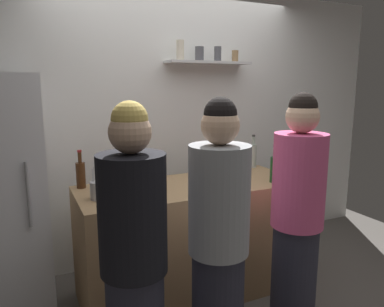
{
  "coord_description": "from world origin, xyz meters",
  "views": [
    {
      "loc": [
        -1.35,
        -2.07,
        1.69
      ],
      "look_at": [
        -0.15,
        0.49,
        1.16
      ],
      "focal_mm": 34.38,
      "sensor_mm": 36.0,
      "label": 1
    }
  ],
  "objects_px": {
    "water_bottle_plastic": "(219,173)",
    "wine_bottle_pale_glass": "(253,155)",
    "wine_bottle_dark_glass": "(211,164)",
    "refrigerator": "(5,197)",
    "wine_bottle_amber_glass": "(81,174)",
    "person_grey_hoodie": "(219,245)",
    "wine_bottle_green_glass": "(274,168)",
    "utensil_holder": "(98,190)",
    "person_blonde": "(134,264)",
    "baking_pan": "(124,184)",
    "person_pink_top": "(297,220)"
  },
  "relations": [
    {
      "from": "water_bottle_plastic",
      "to": "person_grey_hoodie",
      "type": "distance_m",
      "value": 0.93
    },
    {
      "from": "wine_bottle_green_glass",
      "to": "baking_pan",
      "type": "bearing_deg",
      "value": 161.89
    },
    {
      "from": "wine_bottle_amber_glass",
      "to": "person_grey_hoodie",
      "type": "relative_size",
      "value": 0.18
    },
    {
      "from": "person_blonde",
      "to": "water_bottle_plastic",
      "type": "bearing_deg",
      "value": -86.31
    },
    {
      "from": "person_blonde",
      "to": "baking_pan",
      "type": "bearing_deg",
      "value": -48.88
    },
    {
      "from": "wine_bottle_amber_glass",
      "to": "person_blonde",
      "type": "distance_m",
      "value": 1.17
    },
    {
      "from": "wine_bottle_pale_glass",
      "to": "person_grey_hoodie",
      "type": "height_order",
      "value": "person_grey_hoodie"
    },
    {
      "from": "wine_bottle_dark_glass",
      "to": "water_bottle_plastic",
      "type": "height_order",
      "value": "wine_bottle_dark_glass"
    },
    {
      "from": "wine_bottle_pale_glass",
      "to": "person_pink_top",
      "type": "relative_size",
      "value": 0.19
    },
    {
      "from": "baking_pan",
      "to": "wine_bottle_green_glass",
      "type": "height_order",
      "value": "wine_bottle_green_glass"
    },
    {
      "from": "refrigerator",
      "to": "utensil_holder",
      "type": "bearing_deg",
      "value": -36.09
    },
    {
      "from": "person_grey_hoodie",
      "to": "wine_bottle_dark_glass",
      "type": "bearing_deg",
      "value": 129.63
    },
    {
      "from": "water_bottle_plastic",
      "to": "wine_bottle_pale_glass",
      "type": "bearing_deg",
      "value": 33.35
    },
    {
      "from": "wine_bottle_green_glass",
      "to": "person_pink_top",
      "type": "bearing_deg",
      "value": -112.93
    },
    {
      "from": "utensil_holder",
      "to": "wine_bottle_amber_glass",
      "type": "xyz_separation_m",
      "value": [
        -0.06,
        0.34,
        0.05
      ]
    },
    {
      "from": "utensil_holder",
      "to": "wine_bottle_amber_glass",
      "type": "relative_size",
      "value": 0.77
    },
    {
      "from": "baking_pan",
      "to": "wine_bottle_green_glass",
      "type": "xyz_separation_m",
      "value": [
        1.14,
        -0.37,
        0.09
      ]
    },
    {
      "from": "person_blonde",
      "to": "refrigerator",
      "type": "bearing_deg",
      "value": -10.48
    },
    {
      "from": "water_bottle_plastic",
      "to": "person_blonde",
      "type": "relative_size",
      "value": 0.13
    },
    {
      "from": "water_bottle_plastic",
      "to": "person_pink_top",
      "type": "xyz_separation_m",
      "value": [
        0.2,
        -0.69,
        -0.19
      ]
    },
    {
      "from": "refrigerator",
      "to": "baking_pan",
      "type": "height_order",
      "value": "refrigerator"
    },
    {
      "from": "utensil_holder",
      "to": "wine_bottle_dark_glass",
      "type": "xyz_separation_m",
      "value": [
        1.01,
        0.23,
        0.04
      ]
    },
    {
      "from": "utensil_holder",
      "to": "person_pink_top",
      "type": "relative_size",
      "value": 0.14
    },
    {
      "from": "refrigerator",
      "to": "wine_bottle_amber_glass",
      "type": "distance_m",
      "value": 0.56
    },
    {
      "from": "wine_bottle_amber_glass",
      "to": "wine_bottle_dark_glass",
      "type": "bearing_deg",
      "value": -5.81
    },
    {
      "from": "wine_bottle_dark_glass",
      "to": "water_bottle_plastic",
      "type": "bearing_deg",
      "value": -104.14
    },
    {
      "from": "wine_bottle_green_glass",
      "to": "wine_bottle_amber_glass",
      "type": "bearing_deg",
      "value": 160.99
    },
    {
      "from": "wine_bottle_green_glass",
      "to": "person_blonde",
      "type": "distance_m",
      "value": 1.53
    },
    {
      "from": "refrigerator",
      "to": "wine_bottle_dark_glass",
      "type": "bearing_deg",
      "value": -7.0
    },
    {
      "from": "wine_bottle_amber_glass",
      "to": "wine_bottle_green_glass",
      "type": "xyz_separation_m",
      "value": [
        1.44,
        -0.5,
        0.01
      ]
    },
    {
      "from": "refrigerator",
      "to": "person_blonde",
      "type": "relative_size",
      "value": 1.09
    },
    {
      "from": "refrigerator",
      "to": "wine_bottle_dark_glass",
      "type": "distance_m",
      "value": 1.62
    },
    {
      "from": "baking_pan",
      "to": "water_bottle_plastic",
      "type": "xyz_separation_m",
      "value": [
        0.71,
        -0.23,
        0.07
      ]
    },
    {
      "from": "wine_bottle_dark_glass",
      "to": "person_blonde",
      "type": "relative_size",
      "value": 0.18
    },
    {
      "from": "utensil_holder",
      "to": "person_grey_hoodie",
      "type": "height_order",
      "value": "person_grey_hoodie"
    },
    {
      "from": "utensil_holder",
      "to": "person_pink_top",
      "type": "xyz_separation_m",
      "value": [
        1.15,
        -0.7,
        -0.16
      ]
    },
    {
      "from": "person_grey_hoodie",
      "to": "person_pink_top",
      "type": "distance_m",
      "value": 0.65
    },
    {
      "from": "wine_bottle_amber_glass",
      "to": "utensil_holder",
      "type": "bearing_deg",
      "value": -80.05
    },
    {
      "from": "wine_bottle_green_glass",
      "to": "water_bottle_plastic",
      "type": "distance_m",
      "value": 0.45
    },
    {
      "from": "wine_bottle_dark_glass",
      "to": "water_bottle_plastic",
      "type": "xyz_separation_m",
      "value": [
        -0.06,
        -0.24,
        -0.02
      ]
    },
    {
      "from": "wine_bottle_green_glass",
      "to": "wine_bottle_dark_glass",
      "type": "xyz_separation_m",
      "value": [
        -0.37,
        0.39,
        -0.01
      ]
    },
    {
      "from": "water_bottle_plastic",
      "to": "person_pink_top",
      "type": "bearing_deg",
      "value": -74.12
    },
    {
      "from": "baking_pan",
      "to": "person_blonde",
      "type": "relative_size",
      "value": 0.21
    },
    {
      "from": "person_pink_top",
      "to": "wine_bottle_pale_glass",
      "type": "bearing_deg",
      "value": -65.18
    },
    {
      "from": "wine_bottle_pale_glass",
      "to": "wine_bottle_green_glass",
      "type": "relative_size",
      "value": 1.03
    },
    {
      "from": "utensil_holder",
      "to": "person_grey_hoodie",
      "type": "bearing_deg",
      "value": -57.92
    },
    {
      "from": "utensil_holder",
      "to": "wine_bottle_pale_glass",
      "type": "bearing_deg",
      "value": 13.77
    },
    {
      "from": "wine_bottle_green_glass",
      "to": "person_grey_hoodie",
      "type": "relative_size",
      "value": 0.19
    },
    {
      "from": "refrigerator",
      "to": "baking_pan",
      "type": "distance_m",
      "value": 0.86
    },
    {
      "from": "wine_bottle_green_glass",
      "to": "person_grey_hoodie",
      "type": "xyz_separation_m",
      "value": [
        -0.88,
        -0.65,
        -0.22
      ]
    }
  ]
}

